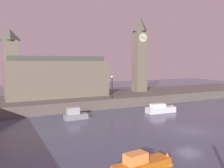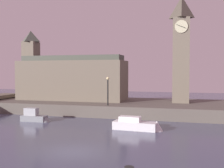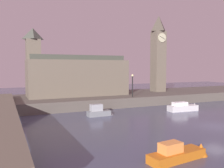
# 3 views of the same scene
# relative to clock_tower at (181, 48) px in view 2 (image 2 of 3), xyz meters

# --- Properties ---
(ground_plane) EXTENTS (120.00, 120.00, 0.00)m
(ground_plane) POSITION_rel_clock_tower_xyz_m (-7.09, -20.72, -8.97)
(ground_plane) COLOR #474C66
(far_embankment) EXTENTS (70.00, 12.00, 1.50)m
(far_embankment) POSITION_rel_clock_tower_xyz_m (-7.09, -0.72, -8.22)
(far_embankment) COLOR #5B544C
(far_embankment) RESTS_ON ground
(clock_tower) EXTENTS (2.42, 2.46, 14.43)m
(clock_tower) POSITION_rel_clock_tower_xyz_m (0.00, 0.00, 0.00)
(clock_tower) COLOR #6B6051
(clock_tower) RESTS_ON far_embankment
(parliament_hall) EXTENTS (16.23, 5.58, 10.63)m
(parliament_hall) POSITION_rel_clock_tower_xyz_m (-16.51, -0.08, -4.13)
(parliament_hall) COLOR #6B6051
(parliament_hall) RESTS_ON far_embankment
(streetlamp) EXTENTS (0.36, 0.36, 3.58)m
(streetlamp) POSITION_rel_clock_tower_xyz_m (-8.78, -5.72, -5.21)
(streetlamp) COLOR black
(streetlamp) RESTS_ON far_embankment
(boat_cruiser_grey) EXTENTS (3.45, 1.21, 1.53)m
(boat_cruiser_grey) POSITION_rel_clock_tower_xyz_m (-16.10, -10.56, -8.43)
(boat_cruiser_grey) COLOR gray
(boat_cruiser_grey) RESTS_ON ground
(boat_ferry_white) EXTENTS (5.04, 1.76, 1.40)m
(boat_ferry_white) POSITION_rel_clock_tower_xyz_m (-3.74, -12.10, -8.47)
(boat_ferry_white) COLOR silver
(boat_ferry_white) RESTS_ON ground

